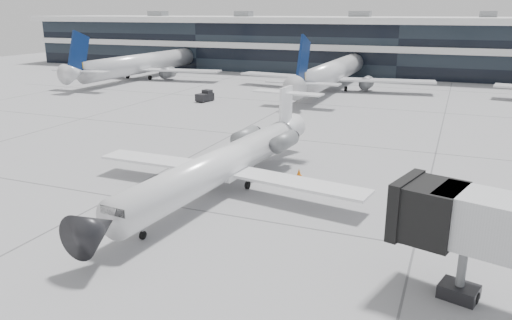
% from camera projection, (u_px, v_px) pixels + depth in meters
% --- Properties ---
extents(ground, '(220.00, 220.00, 0.00)m').
position_uv_depth(ground, '(247.00, 218.00, 30.93)').
color(ground, gray).
rests_on(ground, ground).
extents(terminal, '(170.00, 22.00, 10.00)m').
position_uv_depth(terminal, '(404.00, 48.00, 102.23)').
color(terminal, black).
rests_on(terminal, ground).
extents(bg_jet_left, '(32.00, 40.00, 9.60)m').
position_uv_depth(bg_jet_left, '(145.00, 78.00, 96.02)').
color(bg_jet_left, silver).
rests_on(bg_jet_left, ground).
extents(bg_jet_center, '(32.00, 40.00, 9.60)m').
position_uv_depth(bg_jet_center, '(333.00, 89.00, 82.61)').
color(bg_jet_center, silver).
rests_on(bg_jet_center, ground).
extents(regional_jet, '(21.03, 26.27, 6.06)m').
position_uv_depth(regional_jet, '(225.00, 163.00, 35.21)').
color(regional_jet, white).
rests_on(regional_jet, ground).
extents(traffic_cone, '(0.48, 0.48, 0.60)m').
position_uv_depth(traffic_cone, '(299.00, 173.00, 38.78)').
color(traffic_cone, orange).
rests_on(traffic_cone, ground).
extents(far_tug, '(2.03, 2.78, 1.59)m').
position_uv_depth(far_tug, '(205.00, 96.00, 70.87)').
color(far_tug, black).
rests_on(far_tug, ground).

